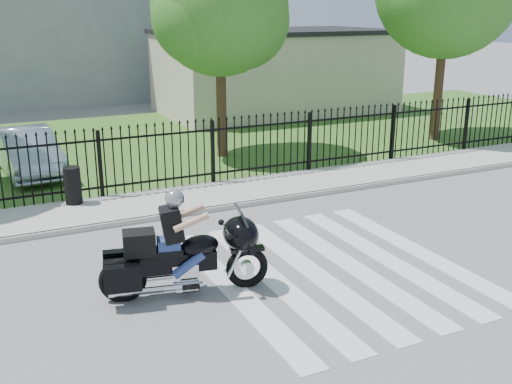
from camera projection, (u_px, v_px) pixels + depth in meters
name	position (u px, v px, depth m)	size (l,w,h in m)	color
ground	(332.00, 269.00, 11.18)	(120.00, 120.00, 0.00)	slate
crosswalk	(332.00, 268.00, 11.18)	(5.00, 5.50, 0.01)	silver
sidewalk	(228.00, 194.00, 15.47)	(40.00, 2.00, 0.12)	#ADAAA3
curb	(244.00, 205.00, 14.61)	(40.00, 0.12, 0.12)	#ADAAA3
grass_strip	(152.00, 142.00, 21.52)	(40.00, 12.00, 0.02)	#2D5A1F
iron_fence	(213.00, 154.00, 16.08)	(26.00, 0.04, 1.80)	black
tree_mid	(220.00, 7.00, 18.17)	(4.20, 4.20, 6.78)	#382316
building_low	(274.00, 73.00, 27.33)	(10.00, 6.00, 3.50)	beige
building_low_roof	(275.00, 32.00, 26.78)	(10.20, 6.20, 0.20)	black
motorcycle_rider	(180.00, 251.00, 9.99)	(2.85, 1.32, 1.91)	black
parked_car	(27.00, 152.00, 17.24)	(1.40, 4.03, 1.33)	#95A6BC
litter_bin	(73.00, 185.00, 14.38)	(0.40, 0.40, 0.90)	black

